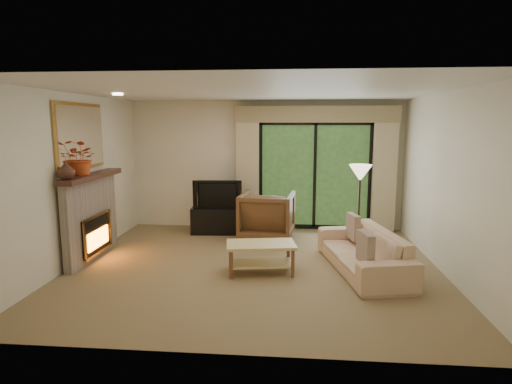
# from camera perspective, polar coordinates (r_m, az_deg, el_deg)

# --- Properties ---
(floor) EXTENTS (5.50, 5.50, 0.00)m
(floor) POSITION_cam_1_polar(r_m,az_deg,el_deg) (6.58, -0.24, -9.92)
(floor) COLOR olive
(floor) RESTS_ON ground
(ceiling) EXTENTS (5.50, 5.50, 0.00)m
(ceiling) POSITION_cam_1_polar(r_m,az_deg,el_deg) (6.23, -0.25, 13.29)
(ceiling) COLOR silver
(ceiling) RESTS_ON ground
(wall_back) EXTENTS (5.00, 0.00, 5.00)m
(wall_back) POSITION_cam_1_polar(r_m,az_deg,el_deg) (8.75, 1.28, 3.60)
(wall_back) COLOR beige
(wall_back) RESTS_ON ground
(wall_front) EXTENTS (5.00, 0.00, 5.00)m
(wall_front) POSITION_cam_1_polar(r_m,az_deg,el_deg) (3.83, -3.72, -3.75)
(wall_front) COLOR beige
(wall_front) RESTS_ON ground
(wall_left) EXTENTS (0.00, 5.00, 5.00)m
(wall_left) POSITION_cam_1_polar(r_m,az_deg,el_deg) (7.08, -23.00, 1.53)
(wall_left) COLOR beige
(wall_left) RESTS_ON ground
(wall_right) EXTENTS (0.00, 5.00, 5.00)m
(wall_right) POSITION_cam_1_polar(r_m,az_deg,el_deg) (6.62, 24.21, 0.96)
(wall_right) COLOR beige
(wall_right) RESTS_ON ground
(fireplace) EXTENTS (0.24, 1.70, 1.37)m
(fireplace) POSITION_cam_1_polar(r_m,az_deg,el_deg) (7.30, -21.14, -3.05)
(fireplace) COLOR gray
(fireplace) RESTS_ON floor
(mirror) EXTENTS (0.07, 1.45, 1.02)m
(mirror) POSITION_cam_1_polar(r_m,az_deg,el_deg) (7.19, -22.34, 6.88)
(mirror) COLOR #B88941
(mirror) RESTS_ON wall_left
(sliding_door) EXTENTS (2.26, 0.10, 2.16)m
(sliding_door) POSITION_cam_1_polar(r_m,az_deg,el_deg) (8.71, 7.83, 2.17)
(sliding_door) COLOR black
(sliding_door) RESTS_ON floor
(curtain_left) EXTENTS (0.45, 0.18, 2.35)m
(curtain_left) POSITION_cam_1_polar(r_m,az_deg,el_deg) (8.63, -1.11, 2.85)
(curtain_left) COLOR #C2AE88
(curtain_left) RESTS_ON floor
(curtain_right) EXTENTS (0.45, 0.18, 2.35)m
(curtain_right) POSITION_cam_1_polar(r_m,az_deg,el_deg) (8.76, 16.74, 2.56)
(curtain_right) COLOR #C2AE88
(curtain_right) RESTS_ON floor
(cornice) EXTENTS (3.20, 0.24, 0.32)m
(cornice) POSITION_cam_1_polar(r_m,az_deg,el_deg) (8.56, 8.04, 10.22)
(cornice) COLOR #95845C
(cornice) RESTS_ON wall_back
(media_console) EXTENTS (1.06, 0.53, 0.52)m
(media_console) POSITION_cam_1_polar(r_m,az_deg,el_deg) (8.49, -5.06, -3.75)
(media_console) COLOR black
(media_console) RESTS_ON floor
(tv) EXTENTS (0.96, 0.19, 0.55)m
(tv) POSITION_cam_1_polar(r_m,az_deg,el_deg) (8.38, -5.11, -0.20)
(tv) COLOR black
(tv) RESTS_ON media_console
(armchair) EXTENTS (1.05, 1.07, 0.89)m
(armchair) POSITION_cam_1_polar(r_m,az_deg,el_deg) (7.97, 1.47, -3.17)
(armchair) COLOR brown
(armchair) RESTS_ON floor
(sofa) EXTENTS (1.21, 2.20, 0.61)m
(sofa) POSITION_cam_1_polar(r_m,az_deg,el_deg) (6.52, 14.07, -7.58)
(sofa) COLOR #D3AB86
(sofa) RESTS_ON floor
(pillow_near) EXTENTS (0.19, 0.43, 0.41)m
(pillow_near) POSITION_cam_1_polar(r_m,az_deg,el_deg) (5.88, 14.38, -7.22)
(pillow_near) COLOR #51382A
(pillow_near) RESTS_ON sofa
(pillow_far) EXTENTS (0.18, 0.41, 0.39)m
(pillow_far) POSITION_cam_1_polar(r_m,az_deg,el_deg) (7.03, 12.83, -4.50)
(pillow_far) COLOR #51382A
(pillow_far) RESTS_ON sofa
(coffee_table) EXTENTS (1.06, 0.69, 0.44)m
(coffee_table) POSITION_cam_1_polar(r_m,az_deg,el_deg) (6.27, 0.65, -8.78)
(coffee_table) COLOR #DEC57C
(coffee_table) RESTS_ON floor
(floor_lamp) EXTENTS (0.43, 0.43, 1.45)m
(floor_lamp) POSITION_cam_1_polar(r_m,az_deg,el_deg) (7.58, 13.57, -1.91)
(floor_lamp) COLOR #FFEBCD
(floor_lamp) RESTS_ON floor
(vase) EXTENTS (0.26, 0.26, 0.26)m
(vase) POSITION_cam_1_polar(r_m,az_deg,el_deg) (6.56, -24.03, 2.68)
(vase) COLOR #42241A
(vase) RESTS_ON fireplace
(branches) EXTENTS (0.59, 0.55, 0.53)m
(branches) POSITION_cam_1_polar(r_m,az_deg,el_deg) (6.99, -22.14, 4.24)
(branches) COLOR #C54A1D
(branches) RESTS_ON fireplace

